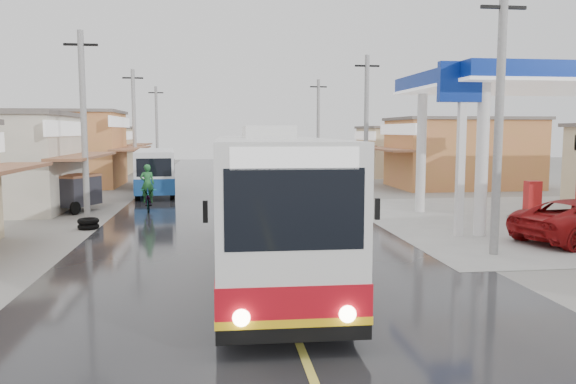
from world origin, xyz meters
name	(u,v)px	position (x,y,z in m)	size (l,w,h in m)	color
ground	(267,262)	(0.00, 0.00, 0.00)	(120.00, 120.00, 0.00)	slate
road	(242,199)	(0.00, 15.00, 0.01)	(12.00, 90.00, 0.02)	black
centre_line	(242,199)	(0.00, 15.00, 0.02)	(0.15, 90.00, 0.01)	#D8CC4C
shopfronts_left	(15,197)	(-13.00, 18.00, 0.00)	(11.00, 44.00, 5.20)	#C6B188
shopfronts_right	(525,202)	(15.00, 12.00, 0.00)	(11.00, 44.00, 4.80)	#B9B5A2
utility_poles_left	(116,199)	(-7.00, 16.00, 0.00)	(1.60, 50.00, 8.00)	gray
utility_poles_right	(365,198)	(7.00, 15.00, 0.00)	(1.60, 36.00, 8.00)	gray
coach_bus	(267,202)	(-0.07, -0.93, 1.88)	(3.00, 12.56, 3.91)	silver
second_bus	(156,171)	(-5.02, 18.22, 1.43)	(2.80, 8.12, 2.64)	silver
cyclist	(148,196)	(-4.65, 11.08, 0.74)	(1.02, 2.16, 2.24)	black
tricycle_near	(76,191)	(-7.99, 11.32, 1.00)	(2.24, 2.68, 1.75)	#26262D
tricycle_far	(58,190)	(-9.07, 12.30, 0.94)	(1.84, 2.40, 1.64)	#26262D
tyre_stack	(88,224)	(-6.39, 6.36, 0.21)	(0.82, 0.82, 0.42)	black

